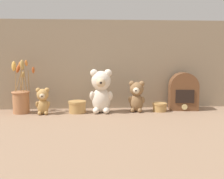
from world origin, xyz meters
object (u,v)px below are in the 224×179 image
object	(u,v)px
teddy_bear_medium	(137,96)
decorative_tin_tall	(160,107)
flower_vase	(21,98)
teddy_bear_small	(43,100)
decorative_tin_short	(77,107)
vintage_radio	(183,92)
teddy_bear_large	(101,90)

from	to	relation	value
teddy_bear_medium	decorative_tin_tall	world-z (taller)	teddy_bear_medium
flower_vase	decorative_tin_tall	bearing A→B (deg)	-0.81
teddy_bear_medium	teddy_bear_small	world-z (taller)	teddy_bear_medium
teddy_bear_medium	decorative_tin_short	world-z (taller)	teddy_bear_medium
teddy_bear_medium	vintage_radio	xyz separation A→B (m)	(0.32, 0.05, 0.02)
decorative_tin_tall	decorative_tin_short	size ratio (longest dim) A/B	0.84
vintage_radio	flower_vase	bearing A→B (deg)	-178.27
teddy_bear_large	teddy_bear_small	size ratio (longest dim) A/B	1.67
flower_vase	decorative_tin_tall	distance (m)	0.88
teddy_bear_medium	flower_vase	size ratio (longest dim) A/B	0.59
teddy_bear_medium	teddy_bear_small	bearing A→B (deg)	-176.70
vintage_radio	decorative_tin_tall	world-z (taller)	vintage_radio
teddy_bear_small	teddy_bear_large	bearing A→B (deg)	3.77
teddy_bear_large	teddy_bear_medium	bearing A→B (deg)	2.56
flower_vase	vintage_radio	bearing A→B (deg)	1.73
vintage_radio	decorative_tin_short	bearing A→B (deg)	-175.94
decorative_tin_short	vintage_radio	bearing A→B (deg)	4.06
teddy_bear_large	teddy_bear_medium	xyz separation A→B (m)	(0.23, 0.01, -0.04)
teddy_bear_small	decorative_tin_short	world-z (taller)	teddy_bear_small
teddy_bear_large	decorative_tin_short	size ratio (longest dim) A/B	2.46
flower_vase	vintage_radio	size ratio (longest dim) A/B	1.35
teddy_bear_large	decorative_tin_short	world-z (taller)	teddy_bear_large
decorative_tin_tall	teddy_bear_medium	bearing A→B (deg)	-179.18
teddy_bear_small	flower_vase	xyz separation A→B (m)	(-0.14, 0.05, 0.01)
vintage_radio	decorative_tin_short	distance (m)	0.70
teddy_bear_large	flower_vase	distance (m)	0.50
teddy_bear_small	flower_vase	distance (m)	0.15
teddy_bear_medium	decorative_tin_tall	bearing A→B (deg)	0.82
flower_vase	vintage_radio	distance (m)	1.04
flower_vase	decorative_tin_short	xyz separation A→B (m)	(0.35, -0.02, -0.06)
vintage_radio	decorative_tin_tall	bearing A→B (deg)	-165.31
teddy_bear_medium	flower_vase	world-z (taller)	flower_vase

